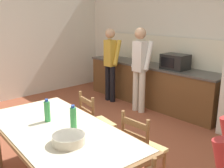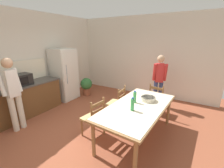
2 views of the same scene
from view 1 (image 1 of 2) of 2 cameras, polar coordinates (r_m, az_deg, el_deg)
name	(u,v)px [view 1 (image 1 of 2)]	position (r m, az deg, el deg)	size (l,w,h in m)	color
ground_plane	(95,149)	(4.08, -3.78, -13.91)	(8.32, 8.32, 0.00)	brown
wall_back	(196,41)	(5.64, 17.85, 8.99)	(6.52, 0.12, 2.90)	silver
wall_left	(4,38)	(6.49, -22.52, 9.26)	(0.12, 5.20, 2.90)	silver
kitchen_counter	(150,84)	(5.92, 8.23, -0.02)	(3.34, 0.66, 0.90)	brown
counter_splashback	(160,50)	(6.02, 10.42, 7.38)	(3.30, 0.03, 0.60)	#EFE8CB
microwave	(175,62)	(5.40, 13.58, 4.75)	(0.50, 0.39, 0.30)	black
paper_bag	(140,55)	(5.96, 6.05, 6.31)	(0.24, 0.16, 0.36)	tan
dining_table	(59,135)	(2.97, -11.51, -10.74)	(2.15, 1.17, 0.77)	olive
bottle_near_centre	(47,111)	(3.11, -13.92, -5.74)	(0.07, 0.07, 0.27)	green
bottle_off_centre	(73,118)	(2.86, -8.42, -7.32)	(0.07, 0.07, 0.27)	green
serving_bowl	(69,138)	(2.59, -9.41, -11.62)	(0.32, 0.32, 0.09)	beige
chair_side_far_right	(142,150)	(3.17, 6.48, -14.01)	(0.43, 0.41, 0.91)	olive
chair_side_far_left	(95,124)	(3.82, -3.69, -8.65)	(0.48, 0.46, 0.91)	olive
person_at_sink	(110,61)	(5.95, -0.34, 5.00)	(0.42, 0.29, 1.67)	black
person_at_counter	(140,66)	(5.30, 6.08, 4.00)	(0.43, 0.30, 1.72)	silver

